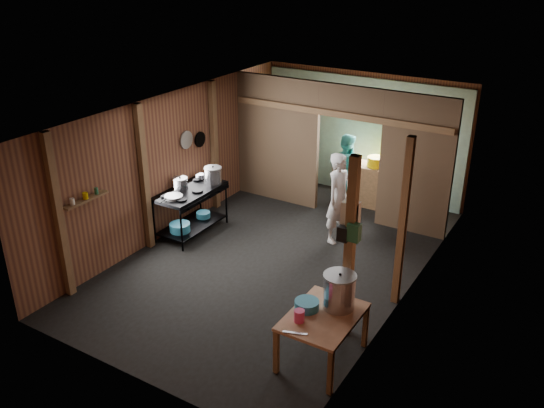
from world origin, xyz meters
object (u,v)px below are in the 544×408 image
Objects in this scene: stove_pot_large at (213,176)px; pink_bucket at (299,316)px; stock_pot at (339,292)px; yellow_tub at (376,162)px; gas_range at (191,211)px; cook at (339,198)px; prep_table at (322,337)px.

stove_pot_large is 4.33m from pink_bucket.
pink_bucket is at bearing -117.85° from stock_pot.
stock_pot is 4.86m from yellow_tub.
gas_range is 3.83m from yellow_tub.
cook reaches higher than yellow_tub.
prep_table is 0.68× the size of cook.
stove_pot_large reaches higher than yellow_tub.
prep_table is 3.39m from cook.
yellow_tub is at bearing 106.46° from stock_pot.
pink_bucket is at bearing -150.73° from cook.
stove_pot_large is 2.38m from cook.
yellow_tub is 0.21× the size of cook.
stock_pot reaches higher than prep_table.
gas_range is 0.78m from stove_pot_large.
gas_range is 4.19m from pink_bucket.
yellow_tub is at bearing 50.50° from gas_range.
gas_range is 4.10× the size of yellow_tub.
cook reaches higher than pink_bucket.
stock_pot is at bearing -142.93° from cook.
yellow_tub is (-1.38, 4.66, 0.05)m from stock_pot.
stove_pot_large is at bearing 144.98° from prep_table.
stock_pot reaches higher than pink_bucket.
gas_range is 2.94× the size of stock_pot.
stove_pot_large is 4.25m from stock_pot.
stove_pot_large reaches higher than prep_table.
pink_bucket is at bearing -39.45° from stove_pot_large.
yellow_tub is at bearing 47.39° from stove_pot_large.
stove_pot_large reaches higher than stock_pot.
stove_pot_large reaches higher than pink_bucket.
cook is at bearing 107.26° from pink_bucket.
gas_range is at bearing -109.17° from stove_pot_large.
stock_pot reaches higher than yellow_tub.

